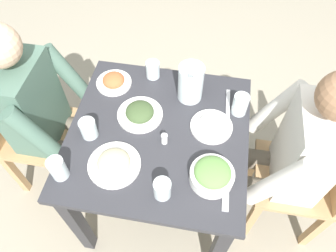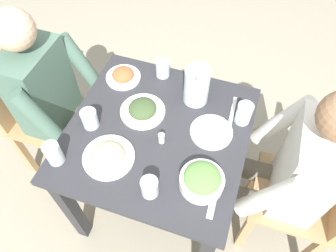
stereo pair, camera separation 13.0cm
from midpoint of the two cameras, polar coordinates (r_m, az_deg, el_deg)
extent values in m
plane|color=#9E937F|center=(2.10, -3.06, -12.74)|extent=(8.00, 8.00, 0.00)
cube|color=#2D2D33|center=(1.46, -4.29, -1.64)|extent=(0.81, 0.81, 0.03)
cube|color=#232328|center=(1.64, 6.65, -21.08)|extent=(0.06, 0.06, 0.71)
cube|color=#232328|center=(1.95, 8.86, -0.71)|extent=(0.06, 0.06, 0.71)
cube|color=#232328|center=(1.74, -18.06, -16.31)|extent=(0.06, 0.06, 0.71)
cube|color=#232328|center=(2.04, -11.22, 2.14)|extent=(0.06, 0.06, 0.71)
cube|color=tan|center=(1.94, 22.99, -16.85)|extent=(0.04, 0.04, 0.43)
cube|color=tan|center=(2.08, 22.39, -8.03)|extent=(0.04, 0.04, 0.43)
cube|color=tan|center=(1.86, 12.63, -16.05)|extent=(0.04, 0.04, 0.43)
cube|color=tan|center=(2.01, 13.06, -6.94)|extent=(0.04, 0.04, 0.43)
cube|color=tan|center=(1.76, 19.71, -8.82)|extent=(0.40, 0.40, 0.03)
cube|color=tan|center=(2.30, -23.68, -0.35)|extent=(0.04, 0.04, 0.43)
cube|color=tan|center=(2.17, -27.22, -7.59)|extent=(0.04, 0.04, 0.43)
cube|color=tan|center=(2.15, -15.86, -1.65)|extent=(0.04, 0.04, 0.43)
cube|color=tan|center=(2.01, -19.05, -9.57)|extent=(0.04, 0.04, 0.43)
cube|color=tan|center=(1.97, -23.50, -1.23)|extent=(0.40, 0.40, 0.03)
cube|color=silver|center=(1.54, 21.32, -4.23)|extent=(0.32, 0.20, 0.50)
cylinder|color=#665B4C|center=(1.70, 12.35, -10.79)|extent=(0.11, 0.38, 0.11)
cylinder|color=#665B4C|center=(1.86, 5.36, -12.59)|extent=(0.10, 0.10, 0.45)
cylinder|color=silver|center=(1.39, 16.41, -9.93)|extent=(0.08, 0.23, 0.37)
cylinder|color=#665B4C|center=(1.78, 12.61, -5.87)|extent=(0.11, 0.38, 0.11)
cylinder|color=#665B4C|center=(1.93, 5.96, -8.00)|extent=(0.10, 0.10, 0.45)
cylinder|color=silver|center=(1.61, 16.48, 2.88)|extent=(0.08, 0.23, 0.37)
cube|color=#4C6B5B|center=(1.76, -25.43, 3.46)|extent=(0.32, 0.20, 0.50)
cylinder|color=#665B4C|center=(1.93, -16.69, -0.46)|extent=(0.11, 0.38, 0.11)
cylinder|color=#665B4C|center=(2.03, -10.45, -4.44)|extent=(0.10, 0.10, 0.45)
cylinder|color=#4C6B5B|center=(1.79, -19.25, 8.41)|extent=(0.08, 0.23, 0.37)
cylinder|color=#665B4C|center=(1.85, -18.44, -4.70)|extent=(0.11, 0.38, 0.11)
cylinder|color=#665B4C|center=(1.95, -11.84, -8.63)|extent=(0.10, 0.10, 0.45)
cylinder|color=#4C6B5B|center=(1.58, -24.38, -2.13)|extent=(0.08, 0.23, 0.37)
cylinder|color=silver|center=(1.51, 1.60, 7.58)|extent=(0.12, 0.12, 0.19)
cube|color=silver|center=(1.55, 2.05, 9.81)|extent=(0.02, 0.02, 0.11)
cube|color=silver|center=(1.41, 1.33, 8.32)|extent=(0.04, 0.03, 0.02)
cylinder|color=white|center=(1.31, 4.99, -9.11)|extent=(0.18, 0.18, 0.05)
ellipsoid|color=#608E47|center=(1.28, 5.10, -8.40)|extent=(0.15, 0.15, 0.06)
cylinder|color=white|center=(1.51, -7.48, 1.90)|extent=(0.21, 0.21, 0.01)
ellipsoid|color=#3D512D|center=(1.49, -7.56, 2.38)|extent=(0.13, 0.13, 0.06)
cylinder|color=white|center=(1.46, 5.25, -0.25)|extent=(0.19, 0.19, 0.01)
ellipsoid|color=white|center=(1.45, 5.30, 0.16)|extent=(0.12, 0.12, 0.05)
cylinder|color=white|center=(1.66, -11.86, 7.45)|extent=(0.18, 0.18, 0.01)
ellipsoid|color=#CC5B33|center=(1.65, -11.98, 7.92)|extent=(0.11, 0.11, 0.06)
cylinder|color=white|center=(1.38, -12.24, -6.96)|extent=(0.22, 0.22, 0.01)
ellipsoid|color=#B7AD89|center=(1.36, -12.39, -6.56)|extent=(0.14, 0.14, 0.06)
cylinder|color=silver|center=(1.50, 10.40, 3.66)|extent=(0.07, 0.07, 0.11)
cylinder|color=silver|center=(1.26, -4.02, -11.36)|extent=(0.07, 0.07, 0.09)
cylinder|color=silver|center=(1.39, -21.68, -7.25)|extent=(0.07, 0.07, 0.11)
cylinder|color=silver|center=(1.65, -5.02, 9.89)|extent=(0.07, 0.07, 0.09)
cylinder|color=silver|center=(1.46, -16.52, -0.60)|extent=(0.07, 0.07, 0.09)
cylinder|color=white|center=(1.40, -3.30, -2.60)|extent=(0.03, 0.03, 0.04)
cylinder|color=#B2B2B7|center=(1.38, -3.36, -1.98)|extent=(0.03, 0.03, 0.01)
cube|color=silver|center=(1.31, 7.45, -11.67)|extent=(0.17, 0.03, 0.01)
cube|color=silver|center=(1.56, 8.33, 3.69)|extent=(0.19, 0.03, 0.01)
camera|label=1|loc=(0.06, -92.55, -3.56)|focal=34.10mm
camera|label=2|loc=(0.06, 87.45, 3.56)|focal=34.10mm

